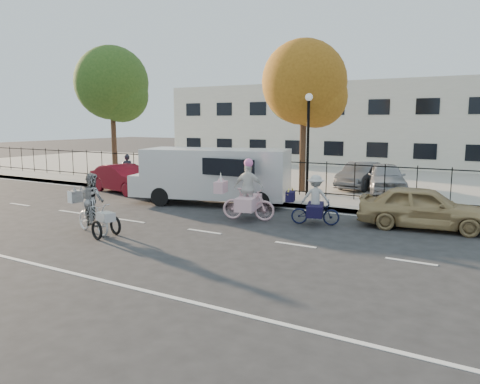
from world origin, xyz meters
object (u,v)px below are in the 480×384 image
Objects in this scene: pedestrian at (127,170)px; lot_car_b at (191,164)px; unicorn_bike at (247,197)px; gold_sedan at (424,207)px; lot_car_d at (386,178)px; zebra_trike at (93,210)px; lamppost at (308,126)px; lot_car_c at (360,175)px; red_sedan at (124,179)px; bull_bike at (315,205)px; white_van at (214,174)px.

pedestrian reaches higher than lot_car_b.
gold_sedan is (5.33, 1.69, -0.10)m from unicorn_bike.
unicorn_bike is 0.54× the size of gold_sedan.
lot_car_d reaches higher than gold_sedan.
pedestrian is at bearing -178.50° from lot_car_d.
lamppost is at bearing -6.13° from zebra_trike.
zebra_trike reaches higher than lot_car_d.
zebra_trike is 0.55× the size of lot_car_d.
lot_car_c is (10.01, 5.13, -0.17)m from pedestrian.
lamppost reaches higher than lot_car_b.
unicorn_bike reaches higher than pedestrian.
zebra_trike is 8.01m from red_sedan.
bull_bike is at bearing -47.56° from lot_car_b.
lot_car_c is at bearing 174.65° from pedestrian.
gold_sedan is at bearing -57.48° from lot_car_c.
pedestrian reaches higher than red_sedan.
lot_car_c is at bearing -12.15° from bull_bike.
lot_car_c is (4.42, 12.35, 0.06)m from zebra_trike.
lamppost is 1.09× the size of red_sedan.
lamppost is 0.86× the size of lot_car_b.
gold_sedan is (13.29, -0.69, 0.02)m from red_sedan.
unicorn_bike is at bearing 99.71° from gold_sedan.
zebra_trike reaches higher than bull_bike.
pedestrian is (-8.63, 3.28, 0.16)m from unicorn_bike.
pedestrian is at bearing 55.09° from unicorn_bike.
unicorn_bike is at bearing -92.57° from lamppost.
white_van is 4.28× the size of pedestrian.
lot_car_b is at bearing 116.45° from white_van.
unicorn_bike is at bearing -93.37° from red_sedan.
white_van is 1.72× the size of lot_car_d.
lot_car_c is (4.06, 6.42, -0.47)m from white_van.
bull_bike is 3.34m from gold_sedan.
pedestrian is at bearing -150.82° from lot_car_c.
zebra_trike is 0.32× the size of white_van.
lamppost is at bearing 7.40° from bull_bike.
white_van is 6.09m from pedestrian.
lot_car_c is at bearing -43.91° from red_sedan.
zebra_trike is 12.98m from lot_car_d.
lot_car_d is at bearing -11.86° from zebra_trike.
lot_car_c is (1.17, 3.73, -2.35)m from lamppost.
zebra_trike is 6.88m from bull_bike.
bull_bike is at bearing 103.08° from gold_sedan.
pedestrian is (-13.96, 1.59, 0.26)m from gold_sedan.
gold_sedan is 2.51× the size of pedestrian.
red_sedan is 11.93m from lot_car_d.
lamppost is 2.42× the size of bull_bike.
lot_car_d reaches higher than lot_car_c.
pedestrian is 12.18m from lot_car_d.
bull_bike is (5.25, 4.44, -0.06)m from zebra_trike.
pedestrian is at bearing 49.70° from red_sedan.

